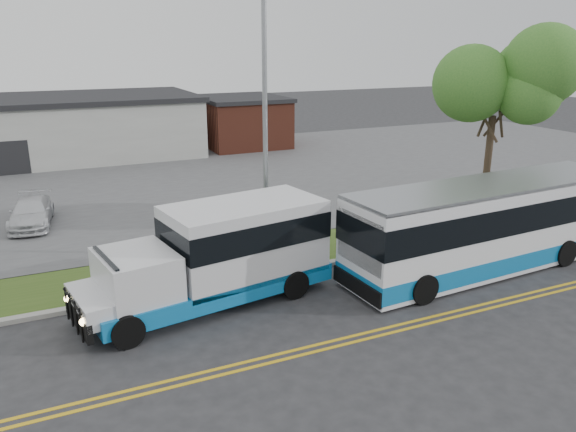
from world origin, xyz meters
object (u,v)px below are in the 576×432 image
streetlight_near (266,122)px  parked_car_b (31,212)px  tree_east (496,85)px  shuttle_bus (223,251)px  transit_bus (489,225)px

streetlight_near → parked_car_b: bearing=135.9°
tree_east → parked_car_b: tree_east is taller
shuttle_bus → parked_car_b: size_ratio=2.03×
transit_bus → parked_car_b: 19.44m
tree_east → shuttle_bus: (-13.65, -3.00, -4.54)m
tree_east → transit_bus: bearing=-131.8°
shuttle_bus → transit_bus: (9.65, -1.49, -0.03)m
tree_east → parked_car_b: size_ratio=2.02×
streetlight_near → tree_east: bearing=1.4°
streetlight_near → shuttle_bus: bearing=-134.2°
streetlight_near → transit_bus: bearing=-31.1°
tree_east → streetlight_near: bearing=-178.6°
transit_bus → parked_car_b: bearing=138.0°
streetlight_near → transit_bus: 8.93m
streetlight_near → transit_bus: streetlight_near is taller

